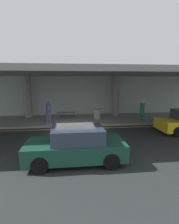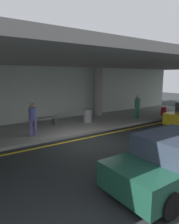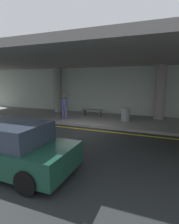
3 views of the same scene
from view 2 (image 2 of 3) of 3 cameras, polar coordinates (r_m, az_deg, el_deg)
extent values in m
plane|color=#222627|center=(9.88, -0.68, -8.40)|extent=(60.00, 60.00, 0.00)
cube|color=gray|center=(12.45, -8.71, -4.27)|extent=(26.00, 4.20, 0.15)
cube|color=yellow|center=(10.29, -2.30, -7.63)|extent=(26.00, 0.14, 0.01)
cylinder|color=gray|center=(15.36, 2.42, 5.73)|extent=(0.69, 0.69, 3.65)
cube|color=gray|center=(11.65, -8.12, 14.00)|extent=(28.00, 13.20, 0.30)
cube|color=#ADBCAE|center=(14.18, -12.93, 4.82)|extent=(26.00, 0.30, 3.80)
cube|color=#174030|center=(6.52, 22.23, -13.98)|extent=(4.10, 1.80, 0.70)
cube|color=#2D3847|center=(6.38, 23.12, -8.35)|extent=(2.10, 1.60, 0.60)
cylinder|color=black|center=(8.09, 22.36, -11.02)|extent=(0.64, 0.22, 0.64)
cylinder|color=black|center=(6.16, 7.83, -17.13)|extent=(0.64, 0.22, 0.64)
cylinder|color=black|center=(5.22, 21.66, -23.23)|extent=(0.64, 0.22, 0.64)
cylinder|color=black|center=(13.92, 21.74, -2.32)|extent=(0.64, 0.22, 0.64)
cylinder|color=#534E87|center=(10.54, -16.19, -4.45)|extent=(0.16, 0.16, 0.82)
cylinder|color=#55548D|center=(10.61, -15.06, -4.30)|extent=(0.16, 0.16, 0.82)
cylinder|color=#484B8F|center=(10.43, -15.81, -0.54)|extent=(0.38, 0.38, 0.62)
sphere|color=#8C6647|center=(10.36, -15.92, 1.80)|extent=(0.24, 0.24, 0.24)
cylinder|color=#237354|center=(14.64, 12.97, -0.32)|extent=(0.16, 0.16, 0.82)
cylinder|color=#236055|center=(14.80, 13.54, -0.23)|extent=(0.16, 0.16, 0.82)
cylinder|color=#2B6749|center=(14.61, 13.37, 2.51)|extent=(0.38, 0.38, 0.62)
sphere|color=beige|center=(14.56, 13.44, 4.18)|extent=(0.24, 0.24, 0.24)
cube|color=maroon|center=(16.63, 20.18, 0.19)|extent=(0.36, 0.22, 0.62)
cylinder|color=slate|center=(16.56, 20.28, 1.72)|extent=(0.02, 0.02, 0.28)
cube|color=slate|center=(12.65, -12.55, -1.72)|extent=(1.60, 0.50, 0.06)
cube|color=#4C4C51|center=(12.49, -15.14, -3.11)|extent=(0.10, 0.40, 0.42)
cube|color=#4C4C51|center=(12.94, -9.97, -2.46)|extent=(0.10, 0.40, 0.42)
cylinder|color=gray|center=(13.18, -0.57, -1.12)|extent=(0.56, 0.56, 0.85)
camera|label=1|loc=(6.24, 94.43, 1.82)|focal=28.27mm
camera|label=3|loc=(9.36, 60.24, 2.60)|focal=28.71mm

